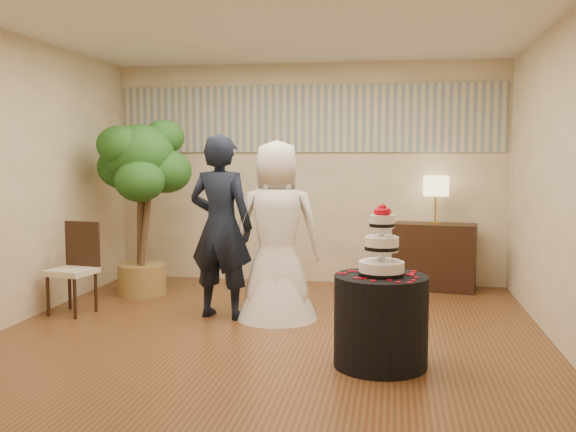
% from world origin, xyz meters
% --- Properties ---
extents(floor, '(5.00, 5.00, 0.00)m').
position_xyz_m(floor, '(0.00, 0.00, 0.00)').
color(floor, brown).
rests_on(floor, ground).
extents(ceiling, '(5.00, 5.00, 0.00)m').
position_xyz_m(ceiling, '(0.00, 0.00, 2.80)').
color(ceiling, white).
rests_on(ceiling, wall_back).
extents(wall_back, '(5.00, 0.06, 2.80)m').
position_xyz_m(wall_back, '(0.00, 2.50, 1.40)').
color(wall_back, beige).
rests_on(wall_back, ground).
extents(wall_front, '(5.00, 0.06, 2.80)m').
position_xyz_m(wall_front, '(0.00, -2.50, 1.40)').
color(wall_front, beige).
rests_on(wall_front, ground).
extents(wall_left, '(0.06, 5.00, 2.80)m').
position_xyz_m(wall_left, '(-2.50, 0.00, 1.40)').
color(wall_left, beige).
rests_on(wall_left, ground).
extents(wall_right, '(0.06, 5.00, 2.80)m').
position_xyz_m(wall_right, '(2.50, 0.00, 1.40)').
color(wall_right, beige).
rests_on(wall_right, ground).
extents(mural_border, '(4.90, 0.02, 0.85)m').
position_xyz_m(mural_border, '(0.00, 2.48, 2.10)').
color(mural_border, '#A5A899').
rests_on(mural_border, wall_back).
extents(groom, '(0.74, 0.56, 1.84)m').
position_xyz_m(groom, '(-0.60, 0.50, 0.92)').
color(groom, black).
rests_on(groom, floor).
extents(bride, '(0.99, 0.94, 1.78)m').
position_xyz_m(bride, '(-0.04, 0.55, 0.89)').
color(bride, white).
rests_on(bride, floor).
extents(cake_table, '(0.88, 0.88, 0.71)m').
position_xyz_m(cake_table, '(1.02, -0.76, 0.36)').
color(cake_table, black).
rests_on(cake_table, floor).
extents(wedding_cake, '(0.36, 0.36, 0.55)m').
position_xyz_m(wedding_cake, '(1.02, -0.76, 0.99)').
color(wedding_cake, white).
rests_on(wedding_cake, cake_table).
extents(console, '(1.03, 0.59, 0.81)m').
position_xyz_m(console, '(1.61, 2.24, 0.40)').
color(console, black).
rests_on(console, floor).
extents(table_lamp, '(0.29, 0.29, 0.58)m').
position_xyz_m(table_lamp, '(1.61, 2.24, 1.10)').
color(table_lamp, beige).
rests_on(table_lamp, console).
extents(ficus_tree, '(1.18, 1.18, 2.10)m').
position_xyz_m(ficus_tree, '(-1.80, 1.38, 1.05)').
color(ficus_tree, '#22581B').
rests_on(ficus_tree, floor).
extents(side_chair, '(0.51, 0.53, 0.94)m').
position_xyz_m(side_chair, '(-2.16, 0.38, 0.47)').
color(side_chair, black).
rests_on(side_chair, floor).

